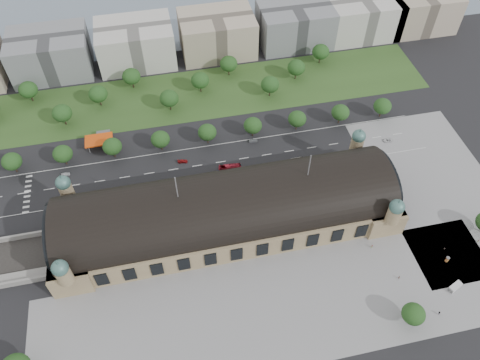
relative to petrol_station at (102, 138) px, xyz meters
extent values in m
plane|color=black|center=(53.91, -65.28, -2.95)|extent=(900.00, 900.00, 0.00)
cube|color=tan|center=(53.91, -65.28, 3.05)|extent=(150.00, 40.00, 12.00)
cube|color=tan|center=(-13.09, -65.28, 3.05)|extent=(16.00, 43.00, 12.00)
cube|color=tan|center=(120.91, -65.28, 3.05)|extent=(16.00, 43.00, 12.00)
cylinder|color=black|center=(53.91, -65.28, 9.05)|extent=(144.00, 37.60, 37.60)
cylinder|color=black|center=(-19.09, -65.28, 11.05)|extent=(1.20, 32.00, 32.00)
cylinder|color=black|center=(126.91, -65.28, 11.05)|extent=(1.20, 32.00, 32.00)
cylinder|color=tan|center=(-13.09, -44.28, 13.05)|extent=(6.00, 6.00, 8.00)
sphere|color=#456F68|center=(-13.09, -44.28, 18.55)|extent=(6.40, 6.40, 6.40)
cone|color=#456F68|center=(-13.09, -44.28, 22.55)|extent=(1.00, 1.00, 2.50)
cylinder|color=tan|center=(120.91, -44.28, 13.05)|extent=(6.00, 6.00, 8.00)
sphere|color=#456F68|center=(120.91, -44.28, 18.55)|extent=(6.40, 6.40, 6.40)
cone|color=#456F68|center=(120.91, -44.28, 22.55)|extent=(1.00, 1.00, 2.50)
cylinder|color=tan|center=(-13.09, -86.28, 13.05)|extent=(6.00, 6.00, 8.00)
sphere|color=#456F68|center=(-13.09, -86.28, 18.55)|extent=(6.40, 6.40, 6.40)
cone|color=#456F68|center=(-13.09, -86.28, 22.55)|extent=(1.00, 1.00, 2.50)
cylinder|color=tan|center=(120.91, -86.28, 13.05)|extent=(6.00, 6.00, 8.00)
sphere|color=#456F68|center=(120.91, -86.28, 18.55)|extent=(6.40, 6.40, 6.40)
cone|color=#456F68|center=(120.91, -86.28, 22.55)|extent=(1.00, 1.00, 2.50)
cylinder|color=#59595B|center=(33.91, -65.28, 28.55)|extent=(0.50, 0.50, 12.00)
cylinder|color=#59595B|center=(88.91, -65.28, 28.55)|extent=(0.50, 0.50, 12.00)
cube|color=gray|center=(63.91, -109.28, -2.95)|extent=(190.00, 48.00, 0.12)
cube|color=gray|center=(156.91, -65.28, -2.95)|extent=(56.00, 100.00, 0.12)
cube|color=black|center=(33.91, -27.28, -2.95)|extent=(260.00, 26.00, 0.10)
cube|color=#2F4F1F|center=(38.91, 27.72, -2.95)|extent=(300.00, 45.00, 0.10)
cube|color=#D8460C|center=(-1.09, -3.28, 1.75)|extent=(14.00, 9.00, 0.70)
cube|color=#59595B|center=(0.91, 2.72, -1.35)|extent=(7.00, 5.00, 3.20)
cylinder|color=#59595B|center=(-6.59, -0.08, -0.75)|extent=(0.50, 0.50, 4.40)
cylinder|color=#59595B|center=(4.41, -0.08, -0.75)|extent=(0.50, 0.50, 4.40)
cylinder|color=#59595B|center=(-6.59, -6.48, -0.75)|extent=(0.50, 0.50, 4.40)
cylinder|color=#59595B|center=(4.41, -6.48, -0.75)|extent=(0.50, 0.50, 4.40)
cube|color=gray|center=(-26.09, 67.72, 9.05)|extent=(45.00, 32.00, 24.00)
cube|color=beige|center=(23.91, 67.72, 9.05)|extent=(45.00, 32.00, 24.00)
cube|color=#BAA892|center=(73.91, 67.72, 9.05)|extent=(45.00, 32.00, 24.00)
cube|color=gray|center=(123.91, 67.72, 9.05)|extent=(45.00, 32.00, 24.00)
cube|color=beige|center=(168.91, 67.72, 9.05)|extent=(45.00, 32.00, 24.00)
cube|color=#BAA892|center=(208.91, 67.72, 9.05)|extent=(45.00, 32.00, 24.00)
cylinder|color=#2D2116|center=(-42.09, -12.28, -0.79)|extent=(0.70, 0.70, 4.32)
ellipsoid|color=#1C4418|center=(-42.09, -12.28, 4.49)|extent=(9.60, 9.60, 8.16)
cylinder|color=#2D2116|center=(-18.09, -12.28, -0.79)|extent=(0.70, 0.70, 4.32)
ellipsoid|color=#1C4418|center=(-18.09, -12.28, 4.49)|extent=(9.60, 9.60, 8.16)
cylinder|color=#2D2116|center=(5.91, -12.28, -0.79)|extent=(0.70, 0.70, 4.32)
ellipsoid|color=#1C4418|center=(5.91, -12.28, 4.49)|extent=(9.60, 9.60, 8.16)
cylinder|color=#2D2116|center=(29.91, -12.28, -0.79)|extent=(0.70, 0.70, 4.32)
ellipsoid|color=#1C4418|center=(29.91, -12.28, 4.49)|extent=(9.60, 9.60, 8.16)
cylinder|color=#2D2116|center=(53.91, -12.28, -0.79)|extent=(0.70, 0.70, 4.32)
ellipsoid|color=#1C4418|center=(53.91, -12.28, 4.49)|extent=(9.60, 9.60, 8.16)
cylinder|color=#2D2116|center=(77.91, -12.28, -0.79)|extent=(0.70, 0.70, 4.32)
ellipsoid|color=#1C4418|center=(77.91, -12.28, 4.49)|extent=(9.60, 9.60, 8.16)
cylinder|color=#2D2116|center=(101.91, -12.28, -0.79)|extent=(0.70, 0.70, 4.32)
ellipsoid|color=#1C4418|center=(101.91, -12.28, 4.49)|extent=(9.60, 9.60, 8.16)
cylinder|color=#2D2116|center=(125.91, -12.28, -0.79)|extent=(0.70, 0.70, 4.32)
ellipsoid|color=#1C4418|center=(125.91, -12.28, 4.49)|extent=(9.60, 9.60, 8.16)
cylinder|color=#2D2116|center=(149.91, -12.28, -0.79)|extent=(0.70, 0.70, 4.32)
ellipsoid|color=#1C4418|center=(149.91, -12.28, 4.49)|extent=(9.60, 9.60, 8.16)
cylinder|color=#2D2116|center=(-38.09, 41.72, -0.61)|extent=(0.70, 0.70, 4.68)
ellipsoid|color=#1C4418|center=(-38.09, 41.72, 5.11)|extent=(10.40, 10.40, 8.84)
cylinder|color=#2D2116|center=(-19.09, 17.72, -0.61)|extent=(0.70, 0.70, 4.68)
ellipsoid|color=#1C4418|center=(-19.09, 17.72, 5.11)|extent=(10.40, 10.40, 8.84)
cylinder|color=#2D2116|center=(-0.09, 29.72, -0.61)|extent=(0.70, 0.70, 4.68)
ellipsoid|color=#1C4418|center=(-0.09, 29.72, 5.11)|extent=(10.40, 10.40, 8.84)
cylinder|color=#2D2116|center=(18.91, 41.72, -0.61)|extent=(0.70, 0.70, 4.68)
ellipsoid|color=#1C4418|center=(18.91, 41.72, 5.11)|extent=(10.40, 10.40, 8.84)
cylinder|color=#2D2116|center=(37.91, 17.72, -0.61)|extent=(0.70, 0.70, 4.68)
ellipsoid|color=#1C4418|center=(37.91, 17.72, 5.11)|extent=(10.40, 10.40, 8.84)
cylinder|color=#2D2116|center=(56.91, 29.72, -0.61)|extent=(0.70, 0.70, 4.68)
ellipsoid|color=#1C4418|center=(56.91, 29.72, 5.11)|extent=(10.40, 10.40, 8.84)
cylinder|color=#2D2116|center=(75.91, 41.72, -0.61)|extent=(0.70, 0.70, 4.68)
ellipsoid|color=#1C4418|center=(75.91, 41.72, 5.11)|extent=(10.40, 10.40, 8.84)
cylinder|color=#2D2116|center=(94.91, 17.72, -0.61)|extent=(0.70, 0.70, 4.68)
ellipsoid|color=#1C4418|center=(94.91, 17.72, 5.11)|extent=(10.40, 10.40, 8.84)
cylinder|color=#2D2116|center=(113.91, 29.72, -0.61)|extent=(0.70, 0.70, 4.68)
ellipsoid|color=#1C4418|center=(113.91, 29.72, 5.11)|extent=(10.40, 10.40, 8.84)
cylinder|color=#2D2116|center=(132.91, 41.72, -0.61)|extent=(0.70, 0.70, 4.68)
ellipsoid|color=#1C4418|center=(132.91, 41.72, 5.11)|extent=(10.40, 10.40, 8.84)
cylinder|color=#2D2116|center=(113.91, -125.28, -0.97)|extent=(0.70, 0.70, 3.96)
ellipsoid|color=#1C4418|center=(113.91, -125.28, 3.87)|extent=(9.00, 9.00, 7.65)
imported|color=#989BA0|center=(-18.43, -19.87, -2.27)|extent=(4.11, 1.44, 1.35)
imported|color=maroon|center=(39.10, -23.30, -2.23)|extent=(5.19, 2.68, 1.44)
imported|color=#1D1A49|center=(56.06, -33.81, -2.31)|extent=(3.93, 1.99, 1.28)
imported|color=#575A5F|center=(77.27, -16.81, -2.22)|extent=(4.55, 1.89, 1.46)
imported|color=silver|center=(146.19, -31.09, -2.30)|extent=(4.80, 2.52, 1.29)
imported|color=black|center=(-7.14, -44.20, -2.15)|extent=(4.93, 4.17, 1.59)
imported|color=maroon|center=(2.24, -44.28, -2.22)|extent=(5.81, 4.62, 1.47)
imported|color=#191A46|center=(8.99, -40.52, -2.24)|extent=(5.21, 4.19, 1.42)
imported|color=#4F5356|center=(5.84, -42.99, -2.16)|extent=(4.83, 4.33, 1.59)
imported|color=silver|center=(11.80, -44.28, -2.22)|extent=(4.62, 3.61, 1.47)
imported|color=#9899A0|center=(7.35, -44.28, -2.12)|extent=(6.54, 5.15, 1.65)
imported|color=black|center=(35.91, -40.28, -2.30)|extent=(4.80, 3.82, 1.30)
imported|color=#B41C30|center=(61.48, -33.28, -1.38)|extent=(11.44, 3.55, 3.14)
imported|color=silver|center=(62.93, -38.28, -1.08)|extent=(13.51, 3.71, 3.73)
imported|color=silver|center=(92.01, -36.87, -1.18)|extent=(12.90, 4.03, 3.54)
cube|color=silver|center=(138.29, -116.06, -1.68)|extent=(6.31, 4.41, 2.54)
cube|color=silver|center=(136.31, -116.89, -2.07)|extent=(2.27, 2.58, 1.76)
cylinder|color=#B62D47|center=(141.29, -103.78, -1.61)|extent=(1.25, 1.25, 2.69)
cylinder|color=#59595B|center=(141.29, -103.78, -0.17)|extent=(1.52, 1.52, 0.22)
imported|color=gray|center=(112.78, -90.72, -2.07)|extent=(0.96, 0.71, 1.75)
imported|color=gray|center=(118.02, -107.13, -2.03)|extent=(0.64, 0.78, 1.85)
imported|color=gray|center=(143.24, -98.26, -2.18)|extent=(0.53, 0.80, 1.54)
imported|color=gray|center=(126.60, -124.99, -2.02)|extent=(1.18, 1.25, 1.86)
imported|color=gray|center=(159.58, -97.86, -2.16)|extent=(0.82, 0.88, 1.57)
camera|label=1|loc=(33.88, -184.89, 171.56)|focal=35.00mm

